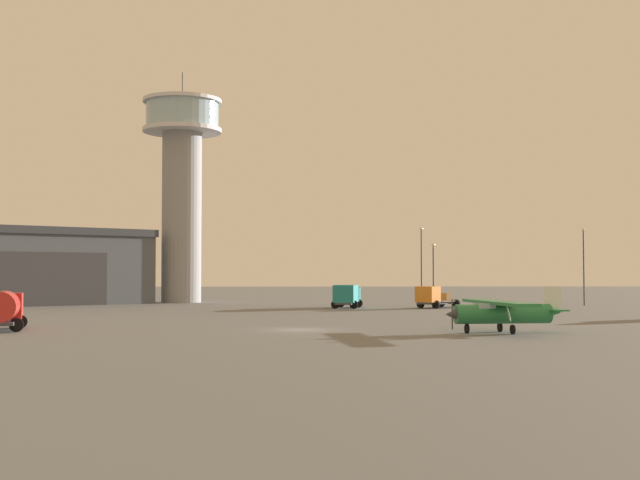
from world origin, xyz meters
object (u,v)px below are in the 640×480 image
at_px(truck_flatbed_orange, 434,298).
at_px(light_post_north, 421,259).
at_px(truck_fuel_tanker_red, 4,308).
at_px(control_tower, 182,176).
at_px(airplane_green, 504,311).
at_px(truck_box_teal, 347,295).
at_px(light_post_east, 584,260).
at_px(traffic_cone_near_left, 456,317).
at_px(light_post_west, 433,268).

bearing_deg(truck_flatbed_orange, light_post_north, -136.60).
relative_size(truck_fuel_tanker_red, light_post_north, 0.66).
distance_m(control_tower, airplane_green, 71.59).
xyz_separation_m(truck_box_teal, light_post_north, (10.88, 12.25, 4.50)).
bearing_deg(light_post_east, truck_flatbed_orange, -160.66).
bearing_deg(truck_fuel_tanker_red, truck_box_teal, -49.82).
relative_size(control_tower, light_post_east, 3.31).
xyz_separation_m(control_tower, traffic_cone_near_left, (30.45, -47.01, -17.90)).
bearing_deg(truck_fuel_tanker_red, truck_flatbed_orange, -59.12).
height_order(truck_box_teal, traffic_cone_near_left, truck_box_teal).
xyz_separation_m(control_tower, truck_flatbed_orange, (32.94, -20.65, -16.93)).
relative_size(truck_box_teal, light_post_west, 0.88).
bearing_deg(truck_box_teal, truck_fuel_tanker_red, 155.91).
relative_size(light_post_east, traffic_cone_near_left, 16.15).
xyz_separation_m(truck_flatbed_orange, traffic_cone_near_left, (-2.49, -26.36, -0.96)).
bearing_deg(light_post_east, traffic_cone_near_left, -124.65).
bearing_deg(airplane_green, truck_fuel_tanker_red, -12.95).
distance_m(truck_box_teal, traffic_cone_near_left, 27.90).
relative_size(light_post_east, light_post_north, 0.96).
height_order(control_tower, traffic_cone_near_left, control_tower).
bearing_deg(truck_flatbed_orange, traffic_cone_near_left, 40.03).
bearing_deg(truck_flatbed_orange, truck_fuel_tanker_red, 0.40).
bearing_deg(light_post_west, truck_box_teal, -148.76).
bearing_deg(traffic_cone_near_left, light_post_west, 83.77).
bearing_deg(light_post_north, light_post_west, -81.81).
distance_m(control_tower, light_post_north, 36.42).
xyz_separation_m(truck_flatbed_orange, light_post_west, (1.20, 7.41, 3.58)).
bearing_deg(light_post_east, truck_box_teal, -167.47).
distance_m(truck_box_teal, truck_flatbed_orange, 10.45).
bearing_deg(light_post_north, truck_flatbed_orange, -92.03).
bearing_deg(light_post_east, control_tower, 166.04).
xyz_separation_m(light_post_west, light_post_east, (19.57, -0.12, 1.04)).
height_order(control_tower, light_post_north, control_tower).
bearing_deg(airplane_green, light_post_west, -100.71).
bearing_deg(light_post_north, traffic_cone_near_left, -94.31).
distance_m(airplane_green, traffic_cone_near_left, 15.42).
height_order(light_post_west, light_post_north, light_post_north).
distance_m(truck_fuel_tanker_red, truck_flatbed_orange, 53.71).
xyz_separation_m(truck_box_teal, truck_fuel_tanker_red, (-27.56, -38.31, 0.06)).
xyz_separation_m(airplane_green, light_post_east, (22.80, 49.02, 4.37)).
bearing_deg(control_tower, airplane_green, -63.64).
height_order(truck_fuel_tanker_red, light_post_east, light_post_east).
bearing_deg(light_post_north, truck_box_teal, -131.61).
relative_size(truck_box_teal, light_post_east, 0.71).
relative_size(truck_box_teal, traffic_cone_near_left, 11.41).
bearing_deg(airplane_green, truck_flatbed_orange, -99.74).
xyz_separation_m(light_post_north, traffic_cone_near_left, (-2.94, -38.97, -5.78)).
xyz_separation_m(airplane_green, truck_box_teal, (-8.40, 42.09, 0.06)).
bearing_deg(light_post_west, control_tower, 158.81).
relative_size(truck_fuel_tanker_red, truck_flatbed_orange, 1.08).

